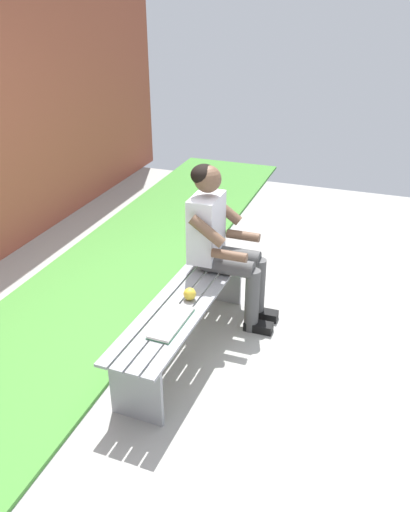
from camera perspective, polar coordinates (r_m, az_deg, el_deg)
name	(u,v)px	position (r m, az deg, el deg)	size (l,w,h in m)	color
grass_strip	(66,321)	(4.33, -14.87, -6.88)	(9.00, 1.36, 0.03)	#478C38
bench_near	(185,310)	(3.72, -2.19, -5.93)	(1.73, 0.45, 0.45)	gray
person_seated	(221,239)	(3.94, 1.80, 1.83)	(0.50, 0.69, 1.25)	silver
apple	(190,294)	(3.61, -1.67, -4.15)	(0.09, 0.09, 0.09)	gold
book_open	(171,323)	(3.39, -3.69, -7.27)	(0.42, 0.17, 0.02)	white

